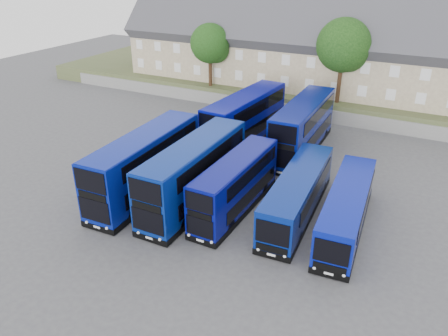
# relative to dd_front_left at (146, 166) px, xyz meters

# --- Properties ---
(ground) EXTENTS (120.00, 120.00, 0.00)m
(ground) POSITION_rel_dd_front_left_xyz_m (6.76, -1.59, -2.38)
(ground) COLOR #4C4C52
(ground) RESTS_ON ground
(retaining_wall) EXTENTS (70.00, 0.40, 1.50)m
(retaining_wall) POSITION_rel_dd_front_left_xyz_m (6.76, 22.41, -1.63)
(retaining_wall) COLOR slate
(retaining_wall) RESTS_ON ground
(earth_bank) EXTENTS (80.00, 20.00, 2.00)m
(earth_bank) POSITION_rel_dd_front_left_xyz_m (6.76, 32.41, -1.38)
(earth_bank) COLOR #4B5731
(earth_bank) RESTS_ON ground
(terrace_row) EXTENTS (66.00, 10.40, 11.20)m
(terrace_row) POSITION_rel_dd_front_left_xyz_m (12.76, 28.41, 4.22)
(terrace_row) COLOR tan
(terrace_row) RESTS_ON earth_bank
(dd_front_left) EXTENTS (3.25, 12.26, 4.84)m
(dd_front_left) POSITION_rel_dd_front_left_xyz_m (0.00, 0.00, 0.00)
(dd_front_left) COLOR #07198D
(dd_front_left) RESTS_ON ground
(dd_front_mid) EXTENTS (2.87, 12.00, 4.76)m
(dd_front_mid) POSITION_rel_dd_front_left_xyz_m (4.07, 0.51, -0.04)
(dd_front_mid) COLOR navy
(dd_front_mid) RESTS_ON ground
(dd_front_right) EXTENTS (2.45, 10.10, 4.00)m
(dd_front_right) POSITION_rel_dd_front_left_xyz_m (7.28, 0.84, -0.42)
(dd_front_right) COLOR #060C78
(dd_front_right) RESTS_ON ground
(dd_rear_left) EXTENTS (3.70, 12.38, 4.85)m
(dd_rear_left) POSITION_rel_dd_front_left_xyz_m (2.47, 12.87, 0.01)
(dd_rear_left) COLOR #080E99
(dd_rear_left) RESTS_ON ground
(dd_rear_right) EXTENTS (3.04, 12.20, 4.83)m
(dd_rear_right) POSITION_rel_dd_front_left_xyz_m (8.16, 13.42, -0.01)
(dd_rear_right) COLOR navy
(dd_rear_right) RESTS_ON ground
(coach_east_a) EXTENTS (3.19, 11.82, 3.20)m
(coach_east_a) POSITION_rel_dd_front_left_xyz_m (11.48, 2.36, -0.81)
(coach_east_a) COLOR navy
(coach_east_a) RESTS_ON ground
(coach_east_b) EXTENTS (3.20, 11.41, 3.08)m
(coach_east_b) POSITION_rel_dd_front_left_xyz_m (15.04, 2.03, -0.87)
(coach_east_b) COLOR #08169C
(coach_east_b) RESTS_ON ground
(tree_west) EXTENTS (4.80, 4.80, 7.65)m
(tree_west) POSITION_rel_dd_front_left_xyz_m (-7.10, 23.50, 4.67)
(tree_west) COLOR #382314
(tree_west) RESTS_ON earth_bank
(tree_mid) EXTENTS (5.76, 5.76, 9.18)m
(tree_mid) POSITION_rel_dd_front_left_xyz_m (8.90, 24.00, 5.69)
(tree_mid) COLOR #382314
(tree_mid) RESTS_ON earth_bank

